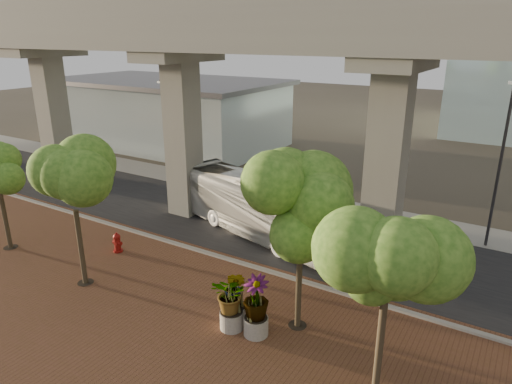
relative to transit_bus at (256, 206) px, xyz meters
The scene contains 17 objects.
ground 2.39m from the transit_bus, 65.08° to the right, with size 160.00×160.00×0.00m, color #3C362B.
brick_plaza 9.78m from the transit_bus, 85.52° to the right, with size 70.00×13.00×0.06m, color brown.
asphalt_road 1.78m from the transit_bus, 26.69° to the left, with size 90.00×8.00×0.04m, color black.
curb_strip 3.99m from the transit_bus, 78.25° to the right, with size 70.00×0.25×0.16m, color gray.
far_sidewalk 6.13m from the transit_bus, 82.70° to the left, with size 90.00×3.00×0.06m, color gray.
transit_viaduct 5.76m from the transit_bus, 26.69° to the left, with size 72.00×5.60×12.40m.
station_pavilion 24.08m from the transit_bus, 143.24° to the left, with size 23.00×13.00×6.30m.
transit_bus is the anchor object (origin of this frame).
fire_hydrant 7.46m from the transit_bus, 128.65° to the right, with size 0.52×0.47×1.03m.
planter_front 8.89m from the transit_bus, 64.22° to the right, with size 1.97×1.97×2.17m.
planter_right 9.22m from the transit_bus, 58.43° to the right, with size 2.21×2.21×2.36m.
planter_left 8.48m from the transit_bus, 63.72° to the right, with size 2.00×2.00×2.19m.
street_tree_near_west 9.82m from the transit_bus, 112.06° to the right, with size 3.80×3.80×6.27m.
street_tree_near_east 9.37m from the transit_bus, 48.21° to the right, with size 4.40×4.40×6.71m.
street_tree_far_east 13.23m from the transit_bus, 42.48° to the right, with size 3.73×3.73×6.24m.
streetlamp_west 11.43m from the transit_bus, 154.98° to the left, with size 0.37×1.08×7.47m.
streetlamp_east 12.51m from the transit_bus, 22.63° to the left, with size 0.42×1.24×8.55m.
Camera 1 is at (11.42, -18.21, 10.42)m, focal length 32.00 mm.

